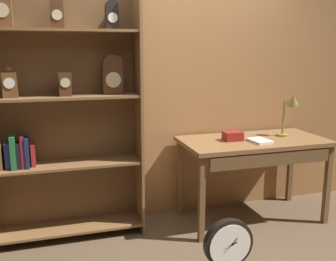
{
  "coord_description": "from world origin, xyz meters",
  "views": [
    {
      "loc": [
        -1.11,
        -2.36,
        1.66
      ],
      "look_at": [
        -0.19,
        0.71,
        0.98
      ],
      "focal_mm": 40.88,
      "sensor_mm": 36.0,
      "label": 1
    }
  ],
  "objects_px": {
    "bookshelf": "(62,112)",
    "open_repair_manual": "(260,141)",
    "toolbox_small": "(233,136)",
    "desk_lamp": "(290,107)",
    "workbench": "(254,149)",
    "round_clock_large": "(228,245)"
  },
  "relations": [
    {
      "from": "workbench",
      "to": "toolbox_small",
      "type": "xyz_separation_m",
      "value": [
        -0.22,
        0.04,
        0.13
      ]
    },
    {
      "from": "desk_lamp",
      "to": "toolbox_small",
      "type": "bearing_deg",
      "value": -179.88
    },
    {
      "from": "workbench",
      "to": "toolbox_small",
      "type": "distance_m",
      "value": 0.26
    },
    {
      "from": "toolbox_small",
      "to": "open_repair_manual",
      "type": "height_order",
      "value": "toolbox_small"
    },
    {
      "from": "desk_lamp",
      "to": "toolbox_small",
      "type": "height_order",
      "value": "desk_lamp"
    },
    {
      "from": "bookshelf",
      "to": "open_repair_manual",
      "type": "xyz_separation_m",
      "value": [
        1.76,
        -0.29,
        -0.31
      ]
    },
    {
      "from": "workbench",
      "to": "toolbox_small",
      "type": "bearing_deg",
      "value": 170.39
    },
    {
      "from": "desk_lamp",
      "to": "round_clock_large",
      "type": "distance_m",
      "value": 1.59
    },
    {
      "from": "bookshelf",
      "to": "desk_lamp",
      "type": "height_order",
      "value": "bookshelf"
    },
    {
      "from": "bookshelf",
      "to": "toolbox_small",
      "type": "distance_m",
      "value": 1.58
    },
    {
      "from": "toolbox_small",
      "to": "desk_lamp",
      "type": "bearing_deg",
      "value": 0.12
    },
    {
      "from": "toolbox_small",
      "to": "round_clock_large",
      "type": "distance_m",
      "value": 1.12
    },
    {
      "from": "open_repair_manual",
      "to": "round_clock_large",
      "type": "height_order",
      "value": "open_repair_manual"
    },
    {
      "from": "bookshelf",
      "to": "round_clock_large",
      "type": "distance_m",
      "value": 1.75
    },
    {
      "from": "bookshelf",
      "to": "desk_lamp",
      "type": "relative_size",
      "value": 5.15
    },
    {
      "from": "bookshelf",
      "to": "open_repair_manual",
      "type": "distance_m",
      "value": 1.81
    },
    {
      "from": "desk_lamp",
      "to": "round_clock_large",
      "type": "bearing_deg",
      "value": -141.46
    },
    {
      "from": "desk_lamp",
      "to": "round_clock_large",
      "type": "height_order",
      "value": "desk_lamp"
    },
    {
      "from": "bookshelf",
      "to": "toolbox_small",
      "type": "bearing_deg",
      "value": -5.49
    },
    {
      "from": "bookshelf",
      "to": "open_repair_manual",
      "type": "height_order",
      "value": "bookshelf"
    },
    {
      "from": "toolbox_small",
      "to": "workbench",
      "type": "bearing_deg",
      "value": -9.61
    },
    {
      "from": "workbench",
      "to": "round_clock_large",
      "type": "bearing_deg",
      "value": -128.94
    }
  ]
}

